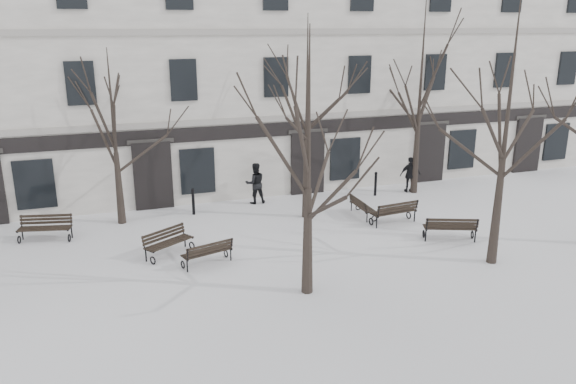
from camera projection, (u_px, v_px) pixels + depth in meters
name	position (u px, v px, depth m)	size (l,w,h in m)	color
ground	(293.00, 271.00, 18.04)	(100.00, 100.00, 0.00)	white
building	(208.00, 67.00, 28.20)	(40.40, 10.20, 11.40)	silver
tree_1	(309.00, 133.00, 15.26)	(5.34, 5.34, 7.63)	black
tree_2	(509.00, 103.00, 17.18)	(5.91, 5.91, 8.45)	black
tree_4	(113.00, 117.00, 21.17)	(4.77, 4.77, 6.81)	black
tree_5	(307.00, 94.00, 21.66)	(5.61, 5.61, 8.01)	black
tree_6	(421.00, 75.00, 24.90)	(6.09, 6.09, 8.69)	black
bench_0	(168.00, 242.00, 19.15)	(1.83, 1.47, 0.90)	black
bench_1	(208.00, 252.00, 18.35)	(1.77, 1.05, 0.85)	black
bench_2	(450.00, 227.00, 20.41)	(1.97, 1.31, 0.95)	black
bench_3	(45.00, 227.00, 20.46)	(1.94, 1.06, 0.93)	black
bench_4	(394.00, 211.00, 22.12)	(1.96, 0.89, 0.96)	black
bench_5	(361.00, 206.00, 23.05)	(0.61, 1.61, 0.81)	black
bollard_a	(193.00, 201.00, 23.21)	(0.15, 0.15, 1.13)	black
bollard_b	(376.00, 183.00, 25.79)	(0.14, 0.14, 1.13)	black
pedestrian_b	(256.00, 203.00, 24.86)	(0.89, 0.69, 1.82)	black
pedestrian_c	(409.00, 192.00, 26.52)	(0.98, 0.41, 1.68)	black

